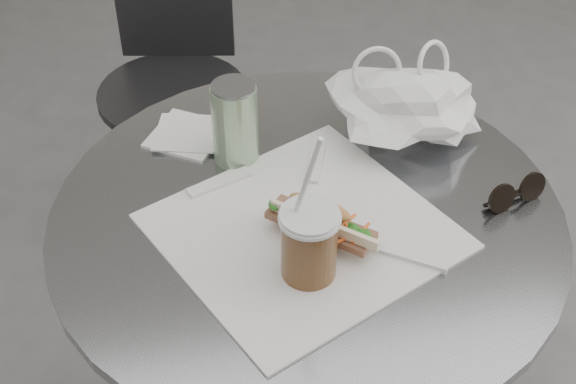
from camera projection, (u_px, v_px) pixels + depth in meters
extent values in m
cylinder|color=slate|center=(304.00, 365.00, 1.42)|extent=(0.08, 0.08, 0.71)
cylinder|color=slate|center=(307.00, 217.00, 1.19)|extent=(0.76, 0.76, 0.02)
cylinder|color=#29292B|center=(187.00, 220.00, 2.23)|extent=(0.33, 0.33, 0.02)
cylinder|color=#29292B|center=(180.00, 163.00, 2.10)|extent=(0.06, 0.06, 0.43)
cylinder|color=#29292B|center=(173.00, 94.00, 1.95)|extent=(0.37, 0.37, 0.02)
cube|color=#29292B|center=(175.00, 10.00, 1.99)|extent=(0.29, 0.08, 0.25)
cube|color=white|center=(303.00, 231.00, 1.15)|extent=(0.49, 0.48, 0.00)
ellipsoid|color=tan|center=(320.00, 233.00, 1.13)|extent=(0.19, 0.18, 0.02)
cube|color=brown|center=(321.00, 225.00, 1.12)|extent=(0.15, 0.14, 0.01)
ellipsoid|color=tan|center=(320.00, 210.00, 1.11)|extent=(0.19, 0.18, 0.04)
cylinder|color=brown|center=(309.00, 247.00, 1.05)|extent=(0.07, 0.07, 0.10)
cylinder|color=silver|center=(310.00, 217.00, 1.02)|extent=(0.08, 0.08, 0.01)
cylinder|color=white|center=(303.00, 192.00, 1.00)|extent=(0.04, 0.04, 0.19)
cylinder|color=black|center=(502.00, 199.00, 1.17)|extent=(0.05, 0.03, 0.05)
cylinder|color=black|center=(532.00, 187.00, 1.19)|extent=(0.05, 0.03, 0.05)
cube|color=black|center=(516.00, 196.00, 1.18)|extent=(0.02, 0.01, 0.00)
cube|color=white|center=(187.00, 135.00, 1.32)|extent=(0.15, 0.15, 0.01)
cube|color=white|center=(187.00, 133.00, 1.31)|extent=(0.12, 0.12, 0.00)
cylinder|color=#619959|center=(235.00, 124.00, 1.23)|extent=(0.07, 0.07, 0.13)
cylinder|color=slate|center=(233.00, 87.00, 1.19)|extent=(0.07, 0.07, 0.00)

